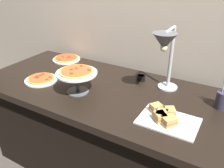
{
  "coord_description": "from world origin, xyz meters",
  "views": [
    {
      "loc": [
        0.8,
        -1.26,
        1.55
      ],
      "look_at": [
        0.07,
        0.0,
        0.81
      ],
      "focal_mm": 37.66,
      "sensor_mm": 36.0,
      "label": 1
    }
  ],
  "objects": [
    {
      "name": "sauce_cup_near",
      "position": [
        0.18,
        0.25,
        0.78
      ],
      "size": [
        0.07,
        0.07,
        0.04
      ],
      "color": "black",
      "rests_on": "buffet_table"
    },
    {
      "name": "sandwich_platter",
      "position": [
        0.51,
        -0.16,
        0.78
      ],
      "size": [
        0.33,
        0.23,
        0.06
      ],
      "color": "white",
      "rests_on": "buffet_table"
    },
    {
      "name": "back_wall",
      "position": [
        0.0,
        0.5,
        1.2
      ],
      "size": [
        4.4,
        0.04,
        2.4
      ],
      "primitive_type": "cube",
      "color": "#B7A893",
      "rests_on": "ground_plane"
    },
    {
      "name": "pizza_plate_center",
      "position": [
        -0.6,
        0.3,
        0.77
      ],
      "size": [
        0.25,
        0.25,
        0.03
      ],
      "color": "white",
      "rests_on": "buffet_table"
    },
    {
      "name": "buffet_table",
      "position": [
        0.0,
        0.0,
        0.39
      ],
      "size": [
        1.9,
        0.84,
        0.76
      ],
      "color": "black",
      "rests_on": "ground_plane"
    },
    {
      "name": "pizza_plate_front",
      "position": [
        -0.48,
        -0.14,
        0.77
      ],
      "size": [
        0.25,
        0.25,
        0.03
      ],
      "color": "white",
      "rests_on": "buffet_table"
    },
    {
      "name": "ground_plane",
      "position": [
        0.0,
        0.0,
        0.0
      ],
      "size": [
        8.0,
        8.0,
        0.0
      ],
      "primitive_type": "plane",
      "color": "#4C443D"
    },
    {
      "name": "utensil_holder",
      "position": [
        0.77,
        0.14,
        0.82
      ],
      "size": [
        0.08,
        0.08,
        0.23
      ],
      "color": "#383347",
      "rests_on": "buffet_table"
    },
    {
      "name": "heat_lamp",
      "position": [
        0.39,
        0.09,
        1.1
      ],
      "size": [
        0.15,
        0.33,
        0.45
      ],
      "color": "#B7BABF",
      "rests_on": "buffet_table"
    },
    {
      "name": "pizza_plate_raised_stand",
      "position": [
        -0.13,
        -0.14,
        0.89
      ],
      "size": [
        0.28,
        0.28,
        0.17
      ],
      "color": "#595B60",
      "rests_on": "buffet_table"
    }
  ]
}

